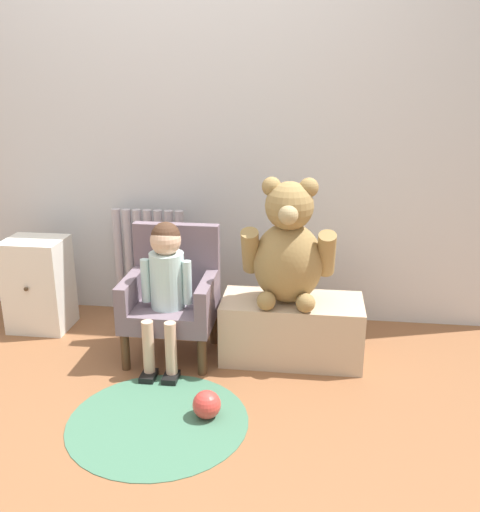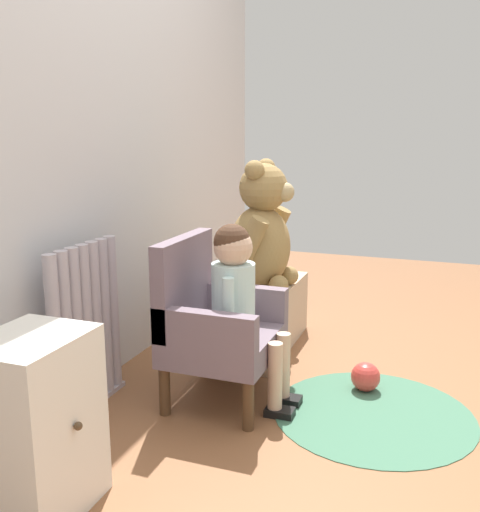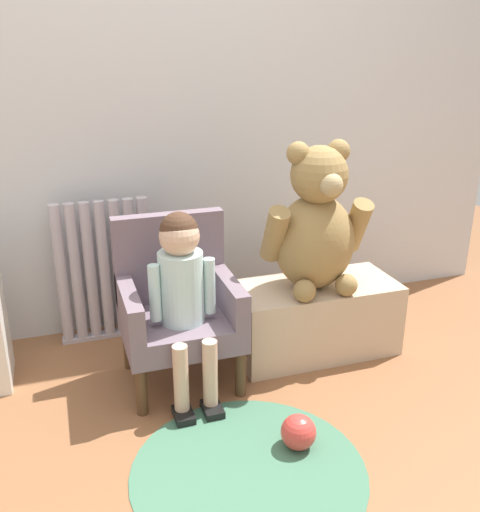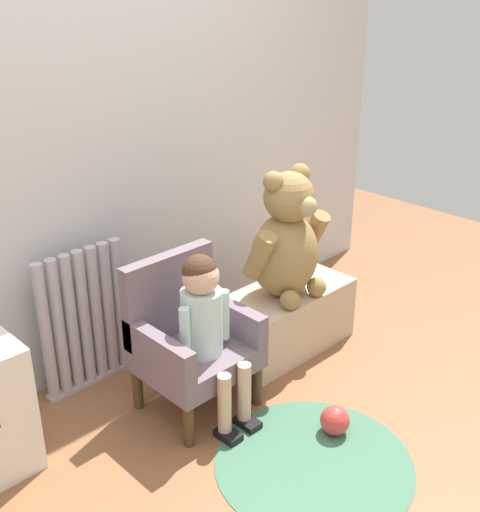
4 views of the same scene
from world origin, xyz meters
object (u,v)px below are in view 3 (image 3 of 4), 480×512
Objects in this scene: child_armchair at (177,304)px; floor_rug at (249,471)px; low_bench at (315,318)px; radiator at (105,272)px; child_figure at (182,280)px; toy_ball at (298,432)px; large_teddy_bear at (316,226)px.

floor_rug is at bearing -82.64° from child_armchair.
low_bench is 0.92× the size of floor_rug.
radiator is 0.90× the size of child_figure.
floor_rug is 6.29× the size of toy_ball.
radiator is 0.93× the size of low_bench.
floor_rug is at bearing -163.21° from toy_ball.
child_figure is (0.24, -0.54, 0.15)m from radiator.
toy_ball is (0.28, -0.57, -0.26)m from child_armchair.
toy_ball reaches higher than floor_rug.
low_bench reaches higher than toy_ball.
large_teddy_bear reaches higher than toy_ball.
toy_ball is at bearing -58.67° from child_figure.
low_bench is (0.61, 0.01, -0.16)m from child_armchair.
child_figure is at bearing 121.33° from toy_ball.
child_figure is at bearing -90.00° from child_armchair.
large_teddy_bear is at bearing 9.63° from child_figure.
child_armchair reaches higher than radiator.
radiator is at bearing 114.09° from child_figure.
large_teddy_bear is 0.99m from floor_rug.
child_figure is (0.00, -0.11, 0.15)m from child_armchair.
radiator is 0.97m from low_bench.
toy_ball is at bearing -63.85° from child_armchair.
low_bench is at bearing 1.00° from child_armchair.
floor_rug is (-0.53, -0.64, -0.16)m from low_bench.
child_figure reaches higher than low_bench.
radiator is 1.05× the size of large_teddy_bear.
toy_ball is at bearing -118.55° from large_teddy_bear.
large_teddy_bear is at bearing -27.94° from radiator.
large_teddy_bear reaches higher than child_armchair.
child_figure is 0.61m from large_teddy_bear.
floor_rug is at bearing -81.10° from child_figure.
large_teddy_bear reaches higher than radiator.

